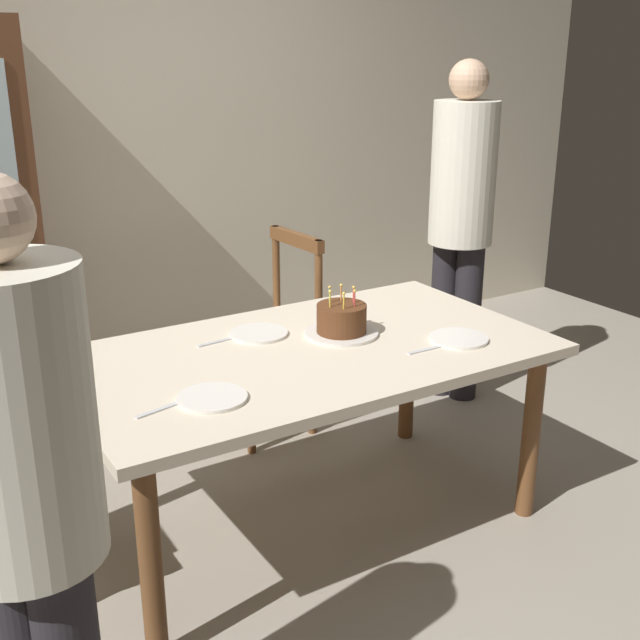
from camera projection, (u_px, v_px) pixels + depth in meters
The scene contains 13 objects.
ground at pixel (309, 522), 3.12m from camera, with size 6.40×6.40×0.00m, color #9E9384.
back_wall at pixel (128, 140), 4.19m from camera, with size 6.40×0.10×2.60m, color beige.
dining_table at pixel (308, 369), 2.91m from camera, with size 1.74×0.98×0.73m.
birthday_cake at pixel (342, 321), 3.00m from camera, with size 0.28×0.28×0.19m.
plate_near_celebrant at pixel (212, 398), 2.47m from camera, with size 0.22×0.22×0.01m, color white.
plate_far_side at pixel (259, 333), 3.02m from camera, with size 0.22×0.22×0.01m, color white.
plate_near_guest at pixel (459, 339), 2.96m from camera, with size 0.22×0.22×0.01m, color white.
fork_near_celebrant at pixel (162, 409), 2.40m from camera, with size 0.18×0.02×0.01m, color silver.
fork_far_side at pixel (219, 341), 2.94m from camera, with size 0.18×0.02×0.01m, color silver.
fork_near_guest at pixel (428, 349), 2.87m from camera, with size 0.18×0.02×0.01m, color silver.
chair_spindle_back at pixel (267, 339), 3.75m from camera, with size 0.47×0.47×0.95m.
person_celebrant at pixel (26, 499), 1.64m from camera, with size 0.32×0.32×1.56m.
person_guest at pixel (461, 213), 3.96m from camera, with size 0.32×0.32×1.71m.
Camera 1 is at (-1.37, -2.31, 1.78)m, focal length 44.68 mm.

